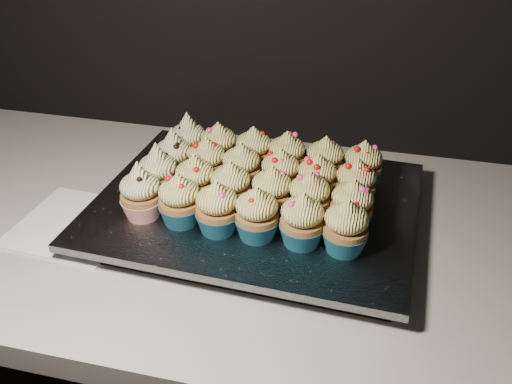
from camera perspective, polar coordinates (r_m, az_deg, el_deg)
worktop at (r=0.91m, az=1.76°, el=-4.50°), size 2.44×0.64×0.04m
napkin at (r=0.95m, az=-17.58°, el=-3.10°), size 0.19×0.19×0.00m
baking_tray at (r=0.91m, az=-0.00°, el=-2.08°), size 0.47×0.37×0.02m
foil_lining at (r=0.90m, az=0.00°, el=-1.18°), size 0.51×0.41×0.01m
cupcake_0 at (r=0.86m, az=-11.45°, el=-0.14°), size 0.06×0.06×0.10m
cupcake_1 at (r=0.84m, az=-7.65°, el=-0.87°), size 0.06×0.06×0.08m
cupcake_2 at (r=0.81m, az=-3.91°, el=-1.68°), size 0.06×0.06×0.08m
cupcake_3 at (r=0.80m, az=0.08°, el=-2.27°), size 0.06×0.06×0.08m
cupcake_4 at (r=0.79m, az=4.63°, el=-2.90°), size 0.06×0.06×0.08m
cupcake_5 at (r=0.78m, az=8.97°, el=-3.54°), size 0.06×0.06×0.08m
cupcake_6 at (r=0.91m, az=-9.73°, el=1.83°), size 0.06×0.06×0.10m
cupcake_7 at (r=0.88m, az=-6.09°, el=1.09°), size 0.06×0.06×0.08m
cupcake_8 at (r=0.86m, az=-2.55°, el=0.42°), size 0.06×0.06×0.08m
cupcake_9 at (r=0.85m, az=1.60°, el=-0.04°), size 0.06×0.06×0.08m
cupcake_10 at (r=0.84m, az=5.35°, el=-0.61°), size 0.06×0.06×0.08m
cupcake_11 at (r=0.83m, az=9.56°, el=-1.39°), size 0.06×0.06×0.08m
cupcake_12 at (r=0.95m, az=-8.20°, el=3.43°), size 0.06×0.06×0.10m
cupcake_13 at (r=0.93m, az=-4.90°, el=2.98°), size 0.06×0.06×0.08m
cupcake_14 at (r=0.91m, az=-1.48°, el=2.41°), size 0.06×0.06×0.08m
cupcake_15 at (r=0.90m, az=2.44°, el=1.81°), size 0.06×0.06×0.08m
cupcake_16 at (r=0.89m, az=6.10°, el=1.25°), size 0.06×0.06×0.08m
cupcake_17 at (r=0.88m, az=9.93°, el=0.76°), size 0.06×0.06×0.08m
cupcake_18 at (r=1.00m, az=-6.76°, el=5.08°), size 0.06×0.06×0.10m
cupcake_19 at (r=0.98m, az=-3.74°, el=4.54°), size 0.06×0.06×0.08m
cupcake_20 at (r=0.96m, az=-0.24°, el=4.10°), size 0.06×0.06×0.08m
cupcake_21 at (r=0.95m, az=3.09°, el=3.57°), size 0.06×0.06×0.08m
cupcake_22 at (r=0.94m, az=6.89°, el=3.05°), size 0.06×0.06×0.08m
cupcake_23 at (r=0.93m, az=10.63°, el=2.58°), size 0.06×0.06×0.08m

